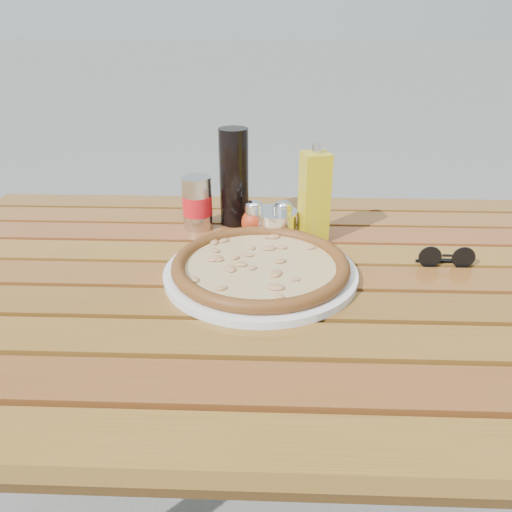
{
  "coord_description": "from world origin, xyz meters",
  "views": [
    {
      "loc": [
        0.03,
        -0.83,
        1.19
      ],
      "look_at": [
        0.0,
        0.02,
        0.78
      ],
      "focal_mm": 35.0,
      "sensor_mm": 36.0,
      "label": 1
    }
  ],
  "objects_px": {
    "plate": "(261,273)",
    "pizza": "(261,265)",
    "oregano_shaker": "(283,219)",
    "parmesan_tin": "(275,223)",
    "sunglasses": "(446,258)",
    "olive_oil_cruet": "(314,197)",
    "pepper_shaker": "(254,219)",
    "dark_bottle": "(234,177)",
    "table": "(256,309)",
    "soda_can": "(197,203)"
  },
  "relations": [
    {
      "from": "dark_bottle",
      "to": "parmesan_tin",
      "type": "height_order",
      "value": "dark_bottle"
    },
    {
      "from": "table",
      "to": "parmesan_tin",
      "type": "height_order",
      "value": "parmesan_tin"
    },
    {
      "from": "olive_oil_cruet",
      "to": "dark_bottle",
      "type": "bearing_deg",
      "value": 153.16
    },
    {
      "from": "olive_oil_cruet",
      "to": "pizza",
      "type": "bearing_deg",
      "value": -121.35
    },
    {
      "from": "pepper_shaker",
      "to": "oregano_shaker",
      "type": "xyz_separation_m",
      "value": [
        0.06,
        0.0,
        0.0
      ]
    },
    {
      "from": "plate",
      "to": "soda_can",
      "type": "relative_size",
      "value": 3.0
    },
    {
      "from": "oregano_shaker",
      "to": "sunglasses",
      "type": "relative_size",
      "value": 0.74
    },
    {
      "from": "oregano_shaker",
      "to": "parmesan_tin",
      "type": "height_order",
      "value": "oregano_shaker"
    },
    {
      "from": "plate",
      "to": "pizza",
      "type": "bearing_deg",
      "value": 0.0
    },
    {
      "from": "plate",
      "to": "pizza",
      "type": "relative_size",
      "value": 0.93
    },
    {
      "from": "table",
      "to": "olive_oil_cruet",
      "type": "relative_size",
      "value": 6.67
    },
    {
      "from": "soda_can",
      "to": "parmesan_tin",
      "type": "bearing_deg",
      "value": -13.45
    },
    {
      "from": "table",
      "to": "olive_oil_cruet",
      "type": "distance_m",
      "value": 0.27
    },
    {
      "from": "pizza",
      "to": "pepper_shaker",
      "type": "xyz_separation_m",
      "value": [
        -0.02,
        0.19,
        0.02
      ]
    },
    {
      "from": "sunglasses",
      "to": "plate",
      "type": "bearing_deg",
      "value": -170.35
    },
    {
      "from": "pepper_shaker",
      "to": "dark_bottle",
      "type": "relative_size",
      "value": 0.37
    },
    {
      "from": "table",
      "to": "oregano_shaker",
      "type": "relative_size",
      "value": 17.07
    },
    {
      "from": "pizza",
      "to": "oregano_shaker",
      "type": "bearing_deg",
      "value": 77.37
    },
    {
      "from": "oregano_shaker",
      "to": "parmesan_tin",
      "type": "xyz_separation_m",
      "value": [
        -0.02,
        -0.0,
        -0.01
      ]
    },
    {
      "from": "pizza",
      "to": "parmesan_tin",
      "type": "xyz_separation_m",
      "value": [
        0.03,
        0.19,
        0.01
      ]
    },
    {
      "from": "plate",
      "to": "oregano_shaker",
      "type": "distance_m",
      "value": 0.2
    },
    {
      "from": "pizza",
      "to": "soda_can",
      "type": "relative_size",
      "value": 3.23
    },
    {
      "from": "table",
      "to": "soda_can",
      "type": "height_order",
      "value": "soda_can"
    },
    {
      "from": "plate",
      "to": "sunglasses",
      "type": "relative_size",
      "value": 3.27
    },
    {
      "from": "pepper_shaker",
      "to": "olive_oil_cruet",
      "type": "height_order",
      "value": "olive_oil_cruet"
    },
    {
      "from": "plate",
      "to": "pizza",
      "type": "height_order",
      "value": "pizza"
    },
    {
      "from": "pizza",
      "to": "sunglasses",
      "type": "relative_size",
      "value": 3.52
    },
    {
      "from": "plate",
      "to": "soda_can",
      "type": "bearing_deg",
      "value": 122.79
    },
    {
      "from": "plate",
      "to": "oregano_shaker",
      "type": "xyz_separation_m",
      "value": [
        0.04,
        0.19,
        0.03
      ]
    },
    {
      "from": "pizza",
      "to": "olive_oil_cruet",
      "type": "bearing_deg",
      "value": 58.65
    },
    {
      "from": "olive_oil_cruet",
      "to": "table",
      "type": "bearing_deg",
      "value": -124.01
    },
    {
      "from": "pizza",
      "to": "sunglasses",
      "type": "xyz_separation_m",
      "value": [
        0.36,
        0.06,
        -0.01
      ]
    },
    {
      "from": "dark_bottle",
      "to": "sunglasses",
      "type": "distance_m",
      "value": 0.48
    },
    {
      "from": "plate",
      "to": "olive_oil_cruet",
      "type": "xyz_separation_m",
      "value": [
        0.11,
        0.18,
        0.09
      ]
    },
    {
      "from": "pepper_shaker",
      "to": "dark_bottle",
      "type": "xyz_separation_m",
      "value": [
        -0.05,
        0.07,
        0.07
      ]
    },
    {
      "from": "olive_oil_cruet",
      "to": "oregano_shaker",
      "type": "bearing_deg",
      "value": 165.67
    },
    {
      "from": "plate",
      "to": "oregano_shaker",
      "type": "relative_size",
      "value": 4.39
    },
    {
      "from": "plate",
      "to": "soda_can",
      "type": "height_order",
      "value": "soda_can"
    },
    {
      "from": "oregano_shaker",
      "to": "parmesan_tin",
      "type": "relative_size",
      "value": 0.78
    },
    {
      "from": "pizza",
      "to": "dark_bottle",
      "type": "bearing_deg",
      "value": 104.4
    },
    {
      "from": "pepper_shaker",
      "to": "dark_bottle",
      "type": "height_order",
      "value": "dark_bottle"
    },
    {
      "from": "olive_oil_cruet",
      "to": "sunglasses",
      "type": "bearing_deg",
      "value": -25.2
    },
    {
      "from": "sunglasses",
      "to": "soda_can",
      "type": "bearing_deg",
      "value": 161.55
    },
    {
      "from": "plate",
      "to": "oregano_shaker",
      "type": "bearing_deg",
      "value": 77.37
    },
    {
      "from": "pepper_shaker",
      "to": "olive_oil_cruet",
      "type": "xyz_separation_m",
      "value": [
        0.13,
        -0.02,
        0.06
      ]
    },
    {
      "from": "pizza",
      "to": "parmesan_tin",
      "type": "height_order",
      "value": "parmesan_tin"
    },
    {
      "from": "pepper_shaker",
      "to": "pizza",
      "type": "bearing_deg",
      "value": -83.84
    },
    {
      "from": "table",
      "to": "sunglasses",
      "type": "relative_size",
      "value": 12.72
    },
    {
      "from": "olive_oil_cruet",
      "to": "parmesan_tin",
      "type": "bearing_deg",
      "value": 170.55
    },
    {
      "from": "oregano_shaker",
      "to": "olive_oil_cruet",
      "type": "xyz_separation_m",
      "value": [
        0.06,
        -0.02,
        0.06
      ]
    }
  ]
}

